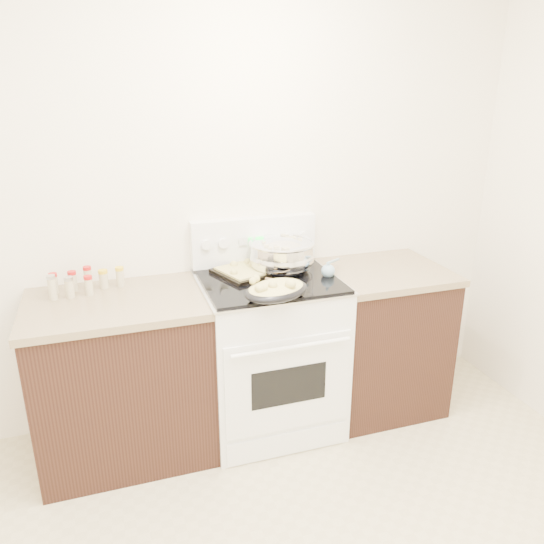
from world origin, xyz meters
name	(u,v)px	position (x,y,z in m)	size (l,w,h in m)	color
room_shell	(309,197)	(0.00, 0.00, 1.70)	(4.10, 3.60, 2.75)	white
counter_left	(124,377)	(-0.48, 1.43, 0.46)	(0.93, 0.67, 0.92)	black
counter_right	(379,337)	(1.08, 1.43, 0.46)	(0.73, 0.67, 0.92)	black
kitchen_range	(269,351)	(0.35, 1.42, 0.49)	(0.78, 0.73, 1.22)	white
mixing_bowl	(282,256)	(0.46, 1.53, 1.03)	(0.48, 0.48, 0.23)	silver
roasting_pan	(276,289)	(0.30, 1.14, 0.99)	(0.43, 0.37, 0.11)	black
baking_sheet	(255,268)	(0.31, 1.57, 0.96)	(0.52, 0.44, 0.06)	black
wooden_spoon	(270,284)	(0.32, 1.31, 0.95)	(0.19, 0.18, 0.04)	#A6814C
blue_ladle	(329,270)	(0.69, 1.37, 0.98)	(0.19, 0.23, 0.10)	#7BA1B8
spice_jars	(81,282)	(-0.64, 1.59, 0.98)	(0.38, 0.15, 0.13)	#BFB28C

